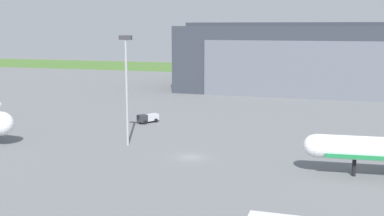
# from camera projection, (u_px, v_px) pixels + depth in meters

# --- Properties ---
(ground_plane) EXTENTS (440.00, 440.00, 0.00)m
(ground_plane) POSITION_uv_depth(u_px,v_px,m) (191.00, 157.00, 80.01)
(ground_plane) COLOR slate
(grass_field_strip) EXTENTS (440.00, 56.00, 0.08)m
(grass_field_strip) POSITION_uv_depth(u_px,v_px,m) (292.00, 70.00, 241.00)
(grass_field_strip) COLOR #476F2F
(grass_field_strip) RESTS_ON ground_plane
(maintenance_hangar) EXTENTS (91.40, 38.70, 22.76)m
(maintenance_hangar) POSITION_uv_depth(u_px,v_px,m) (321.00, 59.00, 159.87)
(maintenance_hangar) COLOR #2D333D
(maintenance_hangar) RESTS_ON ground_plane
(ops_van) EXTENTS (3.98, 5.27, 2.02)m
(ops_van) POSITION_uv_depth(u_px,v_px,m) (148.00, 118.00, 108.28)
(ops_van) COLOR #2D2D33
(ops_van) RESTS_ON ground_plane
(apron_light_mast) EXTENTS (2.40, 0.50, 19.87)m
(apron_light_mast) POSITION_uv_depth(u_px,v_px,m) (126.00, 82.00, 86.23)
(apron_light_mast) COLOR #99999E
(apron_light_mast) RESTS_ON ground_plane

